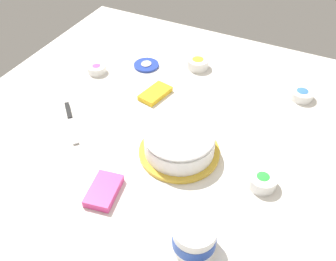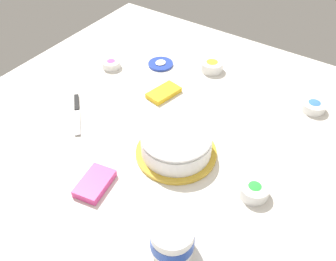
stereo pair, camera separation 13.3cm
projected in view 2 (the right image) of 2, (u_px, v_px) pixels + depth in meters
The scene contains 11 objects.
ground_plane at pixel (164, 130), 1.39m from camera, with size 1.54×1.54×0.00m, color silver.
frosted_cake at pixel (176, 144), 1.27m from camera, with size 0.27×0.27×0.10m.
frosting_tub at pixel (172, 239), 1.01m from camera, with size 0.12×0.12×0.09m.
frosting_tub_lid at pixel (161, 64), 1.70m from camera, with size 0.11×0.11×0.02m.
spreading_knife at pixel (77, 110), 1.46m from camera, with size 0.18×0.18×0.01m.
sprinkle_bowl_green at pixel (254, 190), 1.16m from camera, with size 0.09×0.09×0.04m.
sprinkle_bowl_rainbow at pixel (111, 64), 1.68m from camera, with size 0.08×0.08×0.03m.
sprinkle_bowl_yellow at pixel (212, 65), 1.66m from camera, with size 0.10×0.10×0.04m.
sprinkle_bowl_blue at pixel (314, 106), 1.46m from camera, with size 0.09×0.09×0.04m.
candy_box_lower at pixel (164, 93), 1.53m from camera, with size 0.13×0.07×0.02m, color yellow.
candy_box_upper at pixel (95, 183), 1.19m from camera, with size 0.13×0.08×0.03m, color #E53D8E.
Camera 2 is at (0.84, 0.58, 0.94)m, focal length 40.82 mm.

